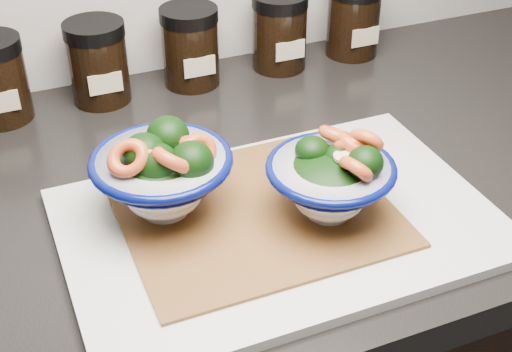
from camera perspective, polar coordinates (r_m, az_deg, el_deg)
name	(u,v)px	position (r m, az deg, el deg)	size (l,w,h in m)	color
countertop	(149,207)	(0.83, -8.53, -2.45)	(3.50, 0.60, 0.04)	black
cutting_board	(279,223)	(0.76, 1.87, -3.80)	(0.45, 0.30, 0.01)	beige
bamboo_mat	(256,211)	(0.76, 0.00, -2.85)	(0.28, 0.24, 0.00)	brown
bowl_left	(164,172)	(0.74, -7.38, 0.28)	(0.15, 0.15, 0.11)	white
bowl_right	(332,179)	(0.73, 6.09, -0.25)	(0.13, 0.13, 0.11)	white
spice_jar_c	(98,62)	(1.00, -12.53, 8.88)	(0.08, 0.08, 0.11)	black
spice_jar_d	(190,46)	(1.02, -5.28, 10.28)	(0.08, 0.08, 0.11)	black
spice_jar_e	(279,31)	(1.07, 1.89, 11.49)	(0.08, 0.08, 0.11)	black
spice_jar_f	(353,19)	(1.12, 7.80, 12.35)	(0.08, 0.08, 0.11)	black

